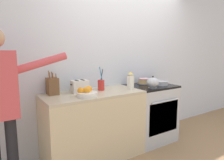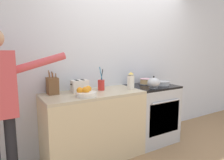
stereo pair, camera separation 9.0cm
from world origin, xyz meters
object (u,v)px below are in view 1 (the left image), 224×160
Objects in this scene: layer_cake at (144,81)px; utensil_crock at (101,85)px; mixing_bowl at (160,83)px; knife_block at (52,86)px; fruit_bowl at (86,93)px; person_baker at (0,99)px; toaster at (80,86)px; milk_carton at (130,81)px; stove_range at (150,113)px; tea_kettle at (153,83)px.

utensil_crock is (-0.85, -0.05, 0.03)m from layer_cake.
layer_cake is 0.92× the size of mixing_bowl.
utensil_crock is at bearing -9.13° from knife_block.
fruit_bowl reaches higher than mixing_bowl.
toaster is at bearing 3.69° from person_baker.
toaster is 0.72m from milk_carton.
tea_kettle is (-0.12, -0.16, 0.53)m from stove_range.
person_baker is at bearing -170.21° from utensil_crock.
toaster is (0.03, 0.28, 0.03)m from fruit_bowl.
person_baker reaches higher than layer_cake.
stove_range is 4.11× the size of tea_kettle.
mixing_bowl is at bearing -20.33° from stove_range.
knife_block is at bearing 171.86° from toaster.
mixing_bowl is at bearing -8.55° from knife_block.
fruit_bowl is (-1.35, -0.08, 0.01)m from mixing_bowl.
toaster is at bearing 163.56° from tea_kettle.
knife_block reaches higher than layer_cake.
tea_kettle is 0.13× the size of person_baker.
toaster is at bearing 171.34° from mixing_bowl.
milk_carton is 1.64m from person_baker.
layer_cake is 0.90× the size of milk_carton.
mixing_bowl is at bearing 3.33° from fruit_bowl.
milk_carton is (-0.46, -0.22, 0.08)m from layer_cake.
fruit_bowl is 0.92m from person_baker.
knife_block is at bearing 133.68° from fruit_bowl.
fruit_bowl is 0.73m from milk_carton.
person_baker reaches higher than milk_carton.
stove_range is 1.62m from knife_block.
mixing_bowl is 0.63m from milk_carton.
mixing_bowl reaches higher than stove_range.
tea_kettle is 0.90× the size of mixing_bowl.
knife_block is at bearing 171.45° from mixing_bowl.
tea_kettle is 1.99m from person_baker.
stove_range is 1.01m from utensil_crock.
person_baker is at bearing -176.54° from stove_range.
knife_block is at bearing 165.59° from tea_kettle.
utensil_crock is at bearing 34.05° from fruit_bowl.
fruit_bowl is at bearing -175.29° from milk_carton.
layer_cake is 2.11m from person_baker.
layer_cake is at bearing 93.65° from stove_range.
milk_carton reaches higher than mixing_bowl.
milk_carton is at bearing -10.39° from person_baker.
layer_cake is 1.02× the size of tea_kettle.
tea_kettle is at bearing -125.31° from stove_range.
utensil_crock is (-1.02, 0.15, 0.04)m from mixing_bowl.
fruit_bowl is at bearing -46.32° from knife_block.
knife_block is (-1.39, 0.36, 0.03)m from tea_kettle.
toaster is (-1.31, 0.20, 0.05)m from mixing_bowl.
layer_cake is 1.50m from knife_block.
mixing_bowl is (0.16, -0.06, 0.49)m from stove_range.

